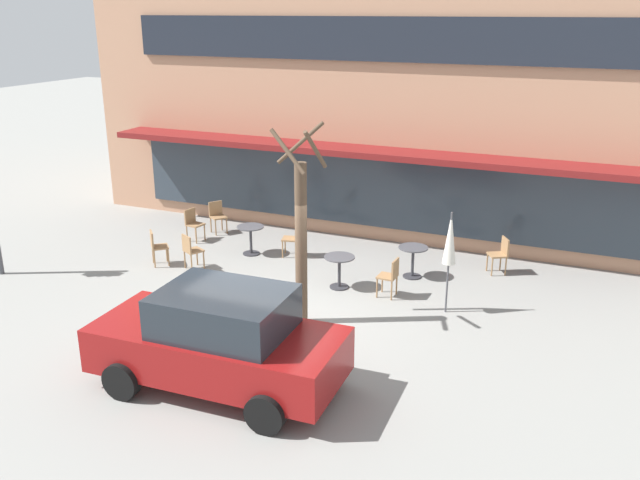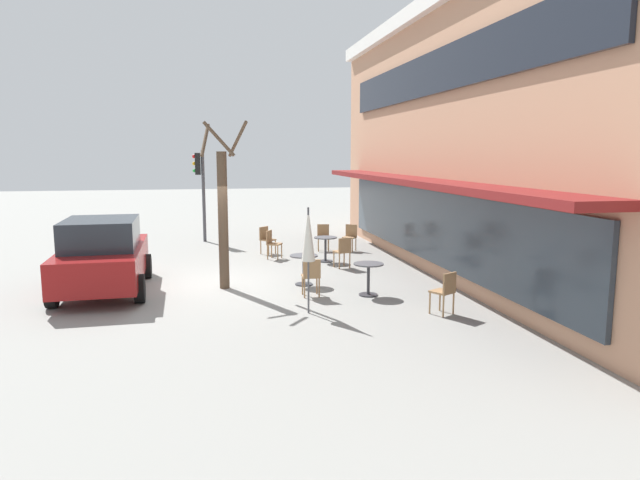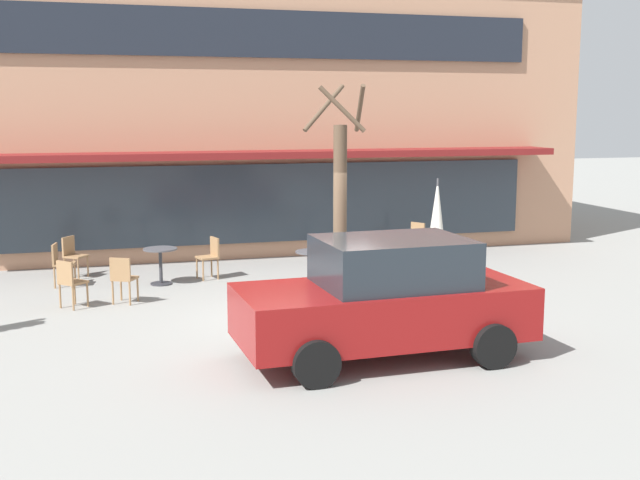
{
  "view_description": "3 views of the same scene",
  "coord_description": "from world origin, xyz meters",
  "px_view_note": "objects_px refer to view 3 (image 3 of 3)",
  "views": [
    {
      "loc": [
        5.83,
        -10.98,
        6.08
      ],
      "look_at": [
        -0.09,
        2.74,
        0.96
      ],
      "focal_mm": 38.0,
      "sensor_mm": 36.0,
      "label": 1
    },
    {
      "loc": [
        14.37,
        0.04,
        3.27
      ],
      "look_at": [
        0.15,
        2.89,
        1.07
      ],
      "focal_mm": 32.0,
      "sensor_mm": 36.0,
      "label": 2
    },
    {
      "loc": [
        -3.69,
        -12.99,
        3.57
      ],
      "look_at": [
        0.71,
        2.45,
        0.97
      ],
      "focal_mm": 45.0,
      "sensor_mm": 36.0,
      "label": 3
    }
  ],
  "objects_px": {
    "cafe_table_streetside": "(356,249)",
    "patio_umbrella_green_folded": "(437,206)",
    "cafe_chair_5": "(123,276)",
    "parked_sedan": "(386,299)",
    "cafe_chair_0": "(415,238)",
    "cafe_chair_6": "(70,280)",
    "cafe_table_by_tree": "(313,263)",
    "cafe_table_near_wall": "(160,260)",
    "cafe_chair_3": "(73,254)",
    "cafe_chair_1": "(60,261)",
    "cafe_chair_4": "(210,255)",
    "street_tree": "(340,209)",
    "cafe_chair_2": "(371,260)"
  },
  "relations": [
    {
      "from": "patio_umbrella_green_folded",
      "to": "cafe_chair_4",
      "type": "bearing_deg",
      "value": 157.8
    },
    {
      "from": "parked_sedan",
      "to": "street_tree",
      "type": "xyz_separation_m",
      "value": [
        0.19,
        2.83,
        0.97
      ]
    },
    {
      "from": "cafe_chair_5",
      "to": "street_tree",
      "type": "distance_m",
      "value": 4.27
    },
    {
      "from": "cafe_table_near_wall",
      "to": "cafe_chair_3",
      "type": "xyz_separation_m",
      "value": [
        -1.76,
        1.23,
        0.01
      ]
    },
    {
      "from": "cafe_table_streetside",
      "to": "patio_umbrella_green_folded",
      "type": "bearing_deg",
      "value": -53.69
    },
    {
      "from": "cafe_chair_2",
      "to": "parked_sedan",
      "type": "height_order",
      "value": "parked_sedan"
    },
    {
      "from": "cafe_chair_5",
      "to": "patio_umbrella_green_folded",
      "type": "bearing_deg",
      "value": 0.19
    },
    {
      "from": "cafe_chair_0",
      "to": "cafe_chair_6",
      "type": "height_order",
      "value": "same"
    },
    {
      "from": "cafe_table_streetside",
      "to": "cafe_chair_0",
      "type": "relative_size",
      "value": 0.85
    },
    {
      "from": "cafe_table_streetside",
      "to": "patio_umbrella_green_folded",
      "type": "relative_size",
      "value": 0.35
    },
    {
      "from": "cafe_table_streetside",
      "to": "patio_umbrella_green_folded",
      "type": "height_order",
      "value": "patio_umbrella_green_folded"
    },
    {
      "from": "cafe_chair_0",
      "to": "cafe_chair_2",
      "type": "relative_size",
      "value": 1.0
    },
    {
      "from": "cafe_table_streetside",
      "to": "cafe_chair_3",
      "type": "relative_size",
      "value": 0.85
    },
    {
      "from": "cafe_table_by_tree",
      "to": "cafe_chair_2",
      "type": "distance_m",
      "value": 1.23
    },
    {
      "from": "patio_umbrella_green_folded",
      "to": "parked_sedan",
      "type": "distance_m",
      "value": 5.31
    },
    {
      "from": "cafe_chair_0",
      "to": "cafe_chair_5",
      "type": "bearing_deg",
      "value": -158.63
    },
    {
      "from": "cafe_chair_0",
      "to": "cafe_chair_2",
      "type": "bearing_deg",
      "value": -129.63
    },
    {
      "from": "cafe_table_near_wall",
      "to": "cafe_chair_1",
      "type": "distance_m",
      "value": 2.01
    },
    {
      "from": "cafe_chair_4",
      "to": "cafe_chair_6",
      "type": "relative_size",
      "value": 1.0
    },
    {
      "from": "cafe_chair_5",
      "to": "cafe_chair_6",
      "type": "bearing_deg",
      "value": -174.6
    },
    {
      "from": "cafe_chair_3",
      "to": "cafe_chair_0",
      "type": "bearing_deg",
      "value": -0.22
    },
    {
      "from": "cafe_chair_0",
      "to": "cafe_chair_2",
      "type": "distance_m",
      "value": 3.13
    },
    {
      "from": "cafe_chair_0",
      "to": "cafe_chair_6",
      "type": "xyz_separation_m",
      "value": [
        -7.93,
        -2.82,
        0.0
      ]
    },
    {
      "from": "cafe_chair_4",
      "to": "cafe_table_streetside",
      "type": "bearing_deg",
      "value": -3.17
    },
    {
      "from": "cafe_table_streetside",
      "to": "cafe_chair_3",
      "type": "xyz_separation_m",
      "value": [
        -6.07,
        1.11,
        0.01
      ]
    },
    {
      "from": "cafe_chair_1",
      "to": "cafe_chair_4",
      "type": "bearing_deg",
      "value": -0.91
    },
    {
      "from": "cafe_chair_4",
      "to": "cafe_chair_6",
      "type": "xyz_separation_m",
      "value": [
        -2.83,
        -1.92,
        0.0
      ]
    },
    {
      "from": "cafe_table_streetside",
      "to": "parked_sedan",
      "type": "bearing_deg",
      "value": -104.63
    },
    {
      "from": "cafe_chair_6",
      "to": "cafe_chair_1",
      "type": "bearing_deg",
      "value": 96.62
    },
    {
      "from": "cafe_chair_1",
      "to": "cafe_chair_4",
      "type": "height_order",
      "value": "same"
    },
    {
      "from": "cafe_table_by_tree",
      "to": "street_tree",
      "type": "distance_m",
      "value": 2.38
    },
    {
      "from": "cafe_table_by_tree",
      "to": "cafe_chair_6",
      "type": "bearing_deg",
      "value": -174.52
    },
    {
      "from": "cafe_table_by_tree",
      "to": "cafe_chair_0",
      "type": "xyz_separation_m",
      "value": [
        3.22,
        2.37,
        0.01
      ]
    },
    {
      "from": "cafe_chair_1",
      "to": "cafe_chair_6",
      "type": "relative_size",
      "value": 1.0
    },
    {
      "from": "cafe_table_streetside",
      "to": "cafe_chair_3",
      "type": "bearing_deg",
      "value": 169.59
    },
    {
      "from": "cafe_table_near_wall",
      "to": "cafe_table_streetside",
      "type": "height_order",
      "value": "same"
    },
    {
      "from": "cafe_chair_3",
      "to": "cafe_chair_4",
      "type": "distance_m",
      "value": 2.99
    },
    {
      "from": "cafe_table_near_wall",
      "to": "cafe_table_streetside",
      "type": "bearing_deg",
      "value": 1.51
    },
    {
      "from": "patio_umbrella_green_folded",
      "to": "cafe_chair_2",
      "type": "xyz_separation_m",
      "value": [
        -1.33,
        0.3,
        -1.1
      ]
    },
    {
      "from": "cafe_table_streetside",
      "to": "cafe_chair_6",
      "type": "height_order",
      "value": "cafe_chair_6"
    },
    {
      "from": "patio_umbrella_green_folded",
      "to": "street_tree",
      "type": "distance_m",
      "value": 3.07
    },
    {
      "from": "cafe_table_near_wall",
      "to": "cafe_chair_5",
      "type": "height_order",
      "value": "cafe_chair_5"
    },
    {
      "from": "cafe_table_streetside",
      "to": "cafe_chair_3",
      "type": "distance_m",
      "value": 6.17
    },
    {
      "from": "cafe_table_streetside",
      "to": "cafe_table_by_tree",
      "type": "distance_m",
      "value": 1.88
    },
    {
      "from": "cafe_table_near_wall",
      "to": "cafe_chair_3",
      "type": "height_order",
      "value": "cafe_chair_3"
    },
    {
      "from": "cafe_chair_3",
      "to": "cafe_chair_1",
      "type": "bearing_deg",
      "value": -104.27
    },
    {
      "from": "cafe_table_near_wall",
      "to": "cafe_table_by_tree",
      "type": "distance_m",
      "value": 3.17
    },
    {
      "from": "cafe_table_near_wall",
      "to": "cafe_table_streetside",
      "type": "distance_m",
      "value": 4.31
    },
    {
      "from": "patio_umbrella_green_folded",
      "to": "cafe_table_near_wall",
      "type": "bearing_deg",
      "value": 164.61
    },
    {
      "from": "cafe_table_streetside",
      "to": "cafe_chair_4",
      "type": "relative_size",
      "value": 0.85
    }
  ]
}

